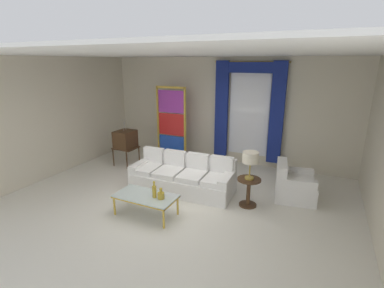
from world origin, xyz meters
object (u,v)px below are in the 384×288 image
vintage_tv (125,140)px  coffee_table (146,197)px  table_lamp_brass (250,159)px  armchair_white (293,186)px  peacock_figurine (176,160)px  couch_white_long (184,177)px  round_side_table (249,190)px  bottle_crystal_tall (161,195)px  stained_glass_divider (171,126)px  bottle_blue_decanter (154,191)px

vintage_tv → coffee_table: bearing=-45.0°
coffee_table → vintage_tv: 3.01m
table_lamp_brass → coffee_table: bearing=-144.5°
vintage_tv → armchair_white: (4.59, -0.17, -0.44)m
vintage_tv → peacock_figurine: 1.56m
couch_white_long → table_lamp_brass: size_ratio=4.17×
coffee_table → round_side_table: 2.08m
bottle_crystal_tall → peacock_figurine: size_ratio=0.37×
stained_glass_divider → table_lamp_brass: stained_glass_divider is taller
bottle_blue_decanter → stained_glass_divider: bearing=113.5°
table_lamp_brass → couch_white_long: bearing=175.3°
armchair_white → table_lamp_brass: size_ratio=1.64×
coffee_table → peacock_figurine: size_ratio=1.98×
peacock_figurine → table_lamp_brass: size_ratio=1.05×
bottle_blue_decanter → peacock_figurine: 2.68m
bottle_crystal_tall → round_side_table: size_ratio=0.37×
couch_white_long → bottle_blue_decanter: bearing=-87.3°
coffee_table → bottle_crystal_tall: bottle_crystal_tall is taller
vintage_tv → bottle_crystal_tall: bearing=-40.6°
stained_glass_divider → peacock_figurine: bearing=-49.7°
armchair_white → couch_white_long: bearing=-165.4°
bottle_blue_decanter → vintage_tv: (-2.31, 2.11, 0.19)m
peacock_figurine → bottle_crystal_tall: bearing=-67.6°
armchair_white → round_side_table: size_ratio=1.57×
bottle_crystal_tall → table_lamp_brass: size_ratio=0.39×
peacock_figurine → table_lamp_brass: 2.84m
stained_glass_divider → peacock_figurine: (0.41, -0.48, -0.84)m
couch_white_long → armchair_white: size_ratio=2.55×
stained_glass_divider → couch_white_long: bearing=-53.3°
armchair_white → peacock_figurine: size_ratio=1.56×
couch_white_long → vintage_tv: vintage_tv is taller
peacock_figurine → vintage_tv: bearing=-164.4°
peacock_figurine → armchair_white: bearing=-10.2°
bottle_blue_decanter → bottle_crystal_tall: size_ratio=1.48×
table_lamp_brass → peacock_figurine: bearing=151.3°
armchair_white → stained_glass_divider: stained_glass_divider is taller
bottle_blue_decanter → table_lamp_brass: size_ratio=0.58×
coffee_table → round_side_table: size_ratio=1.99×
armchair_white → table_lamp_brass: (-0.78, -0.74, 0.74)m
armchair_white → bottle_crystal_tall: bearing=-138.0°
bottle_crystal_tall → couch_white_long: bearing=98.7°
bottle_crystal_tall → round_side_table: bearing=41.2°
stained_glass_divider → peacock_figurine: 1.05m
couch_white_long → table_lamp_brass: table_lamp_brass is taller
table_lamp_brass → stained_glass_divider: bearing=147.4°
coffee_table → bottle_crystal_tall: size_ratio=5.33×
couch_white_long → round_side_table: 1.57m
coffee_table → vintage_tv: vintage_tv is taller
coffee_table → armchair_white: bearing=38.2°
table_lamp_brass → bottle_blue_decanter: bearing=-141.4°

